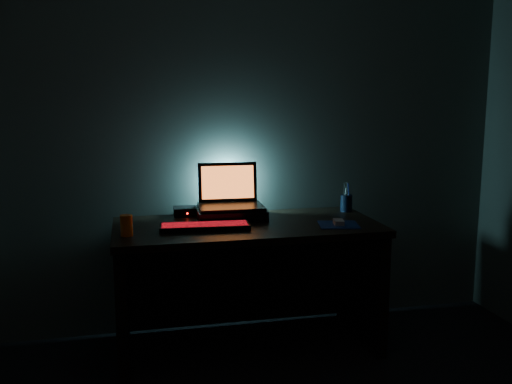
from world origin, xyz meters
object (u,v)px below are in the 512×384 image
pen_cup (346,203)px  router (187,211)px  juice_glass (127,225)px  laptop (230,197)px  mouse (339,222)px  keyboard (205,226)px

pen_cup → router: 1.00m
juice_glass → router: bearing=50.4°
laptop → pen_cup: size_ratio=3.71×
mouse → juice_glass: juice_glass is taller
router → juice_glass: bearing=-127.5°
juice_glass → router: 0.56m
keyboard → router: 0.38m
mouse → pen_cup: pen_cup is taller
keyboard → router: bearing=103.3°
mouse → juice_glass: (-1.17, 0.01, 0.04)m
keyboard → mouse: same height
mouse → keyboard: bearing=-173.6°
keyboard → router: size_ratio=3.12×
laptop → router: (-0.25, 0.08, -0.09)m
keyboard → juice_glass: bearing=-168.0°
pen_cup → juice_glass: size_ratio=0.95×
laptop → mouse: (0.56, -0.36, -0.10)m
keyboard → mouse: 0.75m
keyboard → pen_cup: size_ratio=4.76×
pen_cup → juice_glass: bearing=-166.1°
laptop → router: bearing=164.0°
mouse → router: 0.92m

